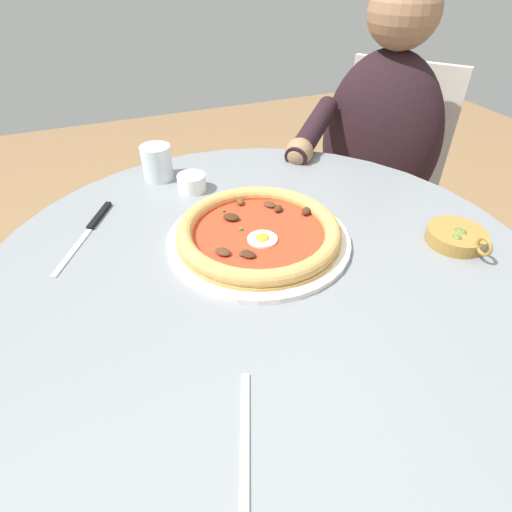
{
  "coord_description": "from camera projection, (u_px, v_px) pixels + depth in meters",
  "views": [
    {
      "loc": [
        -0.51,
        0.22,
        1.19
      ],
      "look_at": [
        -0.02,
        0.02,
        0.78
      ],
      "focal_mm": 29.15,
      "sensor_mm": 36.0,
      "label": 1
    }
  ],
  "objects": [
    {
      "name": "steak_knife",
      "position": [
        92.0,
        225.0,
        0.79
      ],
      "size": [
        0.21,
        0.12,
        0.01
      ],
      "color": "silver",
      "rests_on": "dining_table"
    },
    {
      "name": "water_glass",
      "position": [
        157.0,
        165.0,
        0.93
      ],
      "size": [
        0.07,
        0.07,
        0.08
      ],
      "color": "silver",
      "rests_on": "dining_table"
    },
    {
      "name": "diner_person",
      "position": [
        367.0,
        204.0,
        1.35
      ],
      "size": [
        0.44,
        0.58,
        1.13
      ],
      "color": "#282833",
      "rests_on": "ground"
    },
    {
      "name": "ramekin_capers",
      "position": [
        192.0,
        182.0,
        0.9
      ],
      "size": [
        0.06,
        0.06,
        0.04
      ],
      "color": "white",
      "rests_on": "dining_table"
    },
    {
      "name": "dining_table",
      "position": [
        263.0,
        330.0,
        0.81
      ],
      "size": [
        0.96,
        0.96,
        0.75
      ],
      "color": "gray",
      "rests_on": "ground"
    },
    {
      "name": "olive_pan",
      "position": [
        457.0,
        237.0,
        0.74
      ],
      "size": [
        0.13,
        0.1,
        0.05
      ],
      "color": "olive",
      "rests_on": "dining_table"
    },
    {
      "name": "pizza_on_plate",
      "position": [
        259.0,
        233.0,
        0.74
      ],
      "size": [
        0.33,
        0.33,
        0.04
      ],
      "color": "white",
      "rests_on": "dining_table"
    },
    {
      "name": "fork_utensil",
      "position": [
        245.0,
        443.0,
        0.45
      ],
      "size": [
        0.17,
        0.07,
        0.0
      ],
      "color": "#BCBCC1",
      "rests_on": "dining_table"
    },
    {
      "name": "ground_plane",
      "position": [
        261.0,
        472.0,
        1.17
      ],
      "size": [
        6.0,
        6.0,
        0.02
      ],
      "primitive_type": "cube",
      "color": "olive"
    },
    {
      "name": "cafe_chair_diner",
      "position": [
        382.0,
        177.0,
        1.42
      ],
      "size": [
        0.55,
        0.55,
        0.88
      ],
      "color": "beige",
      "rests_on": "ground"
    }
  ]
}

